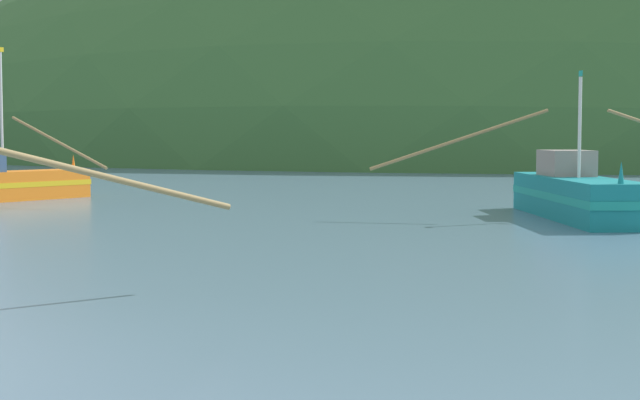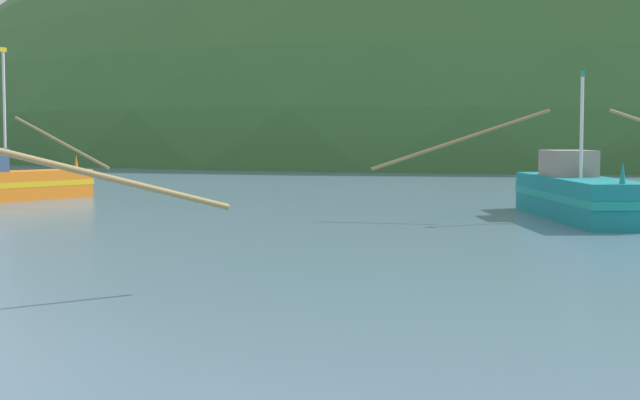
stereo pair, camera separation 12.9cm
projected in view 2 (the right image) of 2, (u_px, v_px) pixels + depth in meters
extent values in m
ellipsoid|color=#386633|center=(539.00, 154.00, 145.93)|extent=(188.93, 151.14, 75.06)
cube|color=#147F84|center=(578.00, 198.00, 34.87)|extent=(4.40, 10.14, 1.48)
cube|color=teal|center=(578.00, 196.00, 34.86)|extent=(4.44, 10.24, 0.27)
cone|color=#147F84|center=(623.00, 173.00, 30.25)|extent=(0.24, 0.24, 0.70)
cube|color=gray|center=(568.00, 163.00, 36.11)|extent=(2.12, 2.84, 0.94)
cylinder|color=silver|center=(582.00, 127.00, 34.46)|extent=(0.12, 0.12, 3.55)
cube|color=teal|center=(583.00, 73.00, 34.33)|extent=(0.11, 0.36, 0.20)
cylinder|color=#997F4C|center=(461.00, 140.00, 34.58)|extent=(6.22, 1.59, 2.20)
cylinder|color=#997F4C|center=(38.00, 161.00, 16.69)|extent=(4.98, 6.18, 2.08)
cube|color=orange|center=(6.00, 186.00, 44.03)|extent=(5.25, 8.38, 1.33)
cube|color=gold|center=(6.00, 185.00, 44.03)|extent=(5.30, 8.46, 0.24)
cone|color=orange|center=(76.00, 162.00, 47.06)|extent=(0.27, 0.27, 0.70)
cylinder|color=silver|center=(4.00, 112.00, 43.80)|extent=(0.12, 0.12, 5.33)
cube|color=gold|center=(3.00, 50.00, 43.61)|extent=(0.19, 0.34, 0.20)
cylinder|color=#997F4C|center=(60.00, 142.00, 41.49)|extent=(5.67, 2.88, 2.23)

